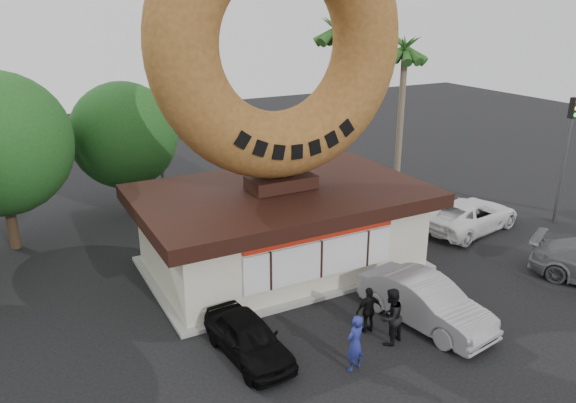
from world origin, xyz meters
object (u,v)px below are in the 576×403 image
Objects in this scene: person_center at (391,317)px; car_silver at (425,302)px; donut_shop at (282,225)px; traffic_signal at (567,145)px; car_black at (248,338)px; person_left at (355,343)px; car_white at (470,215)px; person_right at (369,310)px; giant_donut at (281,44)px; street_lamp at (161,118)px.

person_center is 1.81m from car_silver.
person_center is 0.39× the size of car_silver.
person_center is (0.46, -6.51, -0.83)m from donut_shop.
traffic_signal is at bearing -8.10° from donut_shop.
car_silver is (5.96, -1.03, 0.15)m from car_black.
person_left is 1.86m from person_center.
person_left is at bearing -100.30° from donut_shop.
car_silver is at bearing -70.07° from donut_shop.
car_silver is 9.09m from car_white.
donut_shop is 5.76m from person_right.
donut_shop is 2.97× the size of car_black.
giant_donut is 2.06× the size of car_silver.
traffic_signal reaches higher than donut_shop.
person_left is (-1.30, -7.13, -0.88)m from donut_shop.
person_left reaches higher than car_black.
giant_donut is 10.29m from car_black.
street_lamp is 17.04m from car_silver.
car_silver is at bearing -75.83° from street_lamp.
car_silver is (2.22, -6.13, -7.96)m from giant_donut.
person_center is at bearing -175.17° from person_left.
giant_donut reaches higher than car_black.
street_lamp is at bearing -79.10° from person_right.
giant_donut reaches higher than car_silver.
person_left is 0.47× the size of car_black.
giant_donut reaches higher than car_white.
traffic_signal reaches higher than car_black.
giant_donut reaches higher than person_center.
donut_shop reaches higher than car_silver.
traffic_signal is at bearing -37.14° from street_lamp.
traffic_signal is at bearing -161.76° from person_right.
car_silver is (1.97, -0.44, -0.00)m from person_right.
giant_donut is at bearing 74.74° from car_white.
car_white is (9.11, 5.75, -0.20)m from person_center.
car_black is (-3.99, 0.59, -0.15)m from person_right.
person_right is (2.10, -15.69, -3.69)m from street_lamp.
car_black is (-4.20, 1.43, -0.30)m from person_center.
car_silver is at bearing -178.36° from person_left.
donut_shop is at bearing 49.00° from car_black.
donut_shop is 1.13× the size of giant_donut.
person_left is 12.59m from car_white.
person_right is at bearing -12.99° from car_black.
giant_donut reaches higher than donut_shop.
street_lamp is 1.51× the size of car_white.
traffic_signal is 5.57m from car_white.
person_left is at bearing -100.28° from giant_donut.
person_right is 0.33× the size of car_silver.
car_silver is at bearing 115.43° from car_white.
car_black is (-17.75, -3.09, -3.22)m from traffic_signal.
car_black is 0.71× the size of car_white.
person_center is (1.75, 0.62, 0.05)m from person_left.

